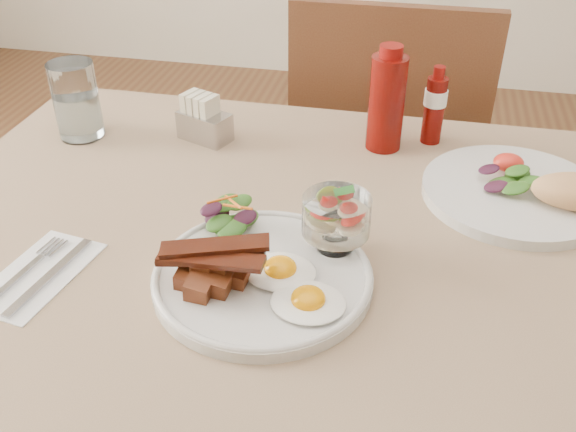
# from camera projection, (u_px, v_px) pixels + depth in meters

# --- Properties ---
(table) EXTENTS (1.33, 0.88, 0.75)m
(table) POSITION_uv_depth(u_px,v_px,m) (352.00, 298.00, 0.93)
(table) COLOR brown
(table) RESTS_ON ground
(chair_far) EXTENTS (0.42, 0.42, 0.93)m
(chair_far) POSITION_uv_depth(u_px,v_px,m) (385.00, 162.00, 1.54)
(chair_far) COLOR brown
(chair_far) RESTS_ON ground
(main_plate) EXTENTS (0.28, 0.28, 0.02)m
(main_plate) POSITION_uv_depth(u_px,v_px,m) (263.00, 278.00, 0.81)
(main_plate) COLOR silver
(main_plate) RESTS_ON table
(fried_eggs) EXTENTS (0.15, 0.15, 0.02)m
(fried_eggs) POSITION_uv_depth(u_px,v_px,m) (294.00, 285.00, 0.78)
(fried_eggs) COLOR white
(fried_eggs) RESTS_ON main_plate
(bacon_potato_pile) EXTENTS (0.14, 0.08, 0.06)m
(bacon_potato_pile) POSITION_uv_depth(u_px,v_px,m) (211.00, 268.00, 0.77)
(bacon_potato_pile) COLOR #653014
(bacon_potato_pile) RESTS_ON main_plate
(side_salad) EXTENTS (0.08, 0.08, 0.05)m
(side_salad) POSITION_uv_depth(u_px,v_px,m) (230.00, 217.00, 0.88)
(side_salad) COLOR #225015
(side_salad) RESTS_ON main_plate
(fruit_cup) EXTENTS (0.09, 0.09, 0.09)m
(fruit_cup) POSITION_uv_depth(u_px,v_px,m) (336.00, 216.00, 0.83)
(fruit_cup) COLOR white
(fruit_cup) RESTS_ON main_plate
(second_plate) EXTENTS (0.29, 0.28, 0.07)m
(second_plate) POSITION_uv_depth(u_px,v_px,m) (530.00, 191.00, 0.97)
(second_plate) COLOR silver
(second_plate) RESTS_ON table
(ketchup_bottle) EXTENTS (0.08, 0.08, 0.18)m
(ketchup_bottle) POSITION_uv_depth(u_px,v_px,m) (387.00, 101.00, 1.08)
(ketchup_bottle) COLOR #590805
(ketchup_bottle) RESTS_ON table
(hot_sauce_bottle) EXTENTS (0.05, 0.05, 0.14)m
(hot_sauce_bottle) POSITION_uv_depth(u_px,v_px,m) (435.00, 106.00, 1.10)
(hot_sauce_bottle) COLOR #590805
(hot_sauce_bottle) RESTS_ON table
(sugar_caddy) EXTENTS (0.10, 0.08, 0.08)m
(sugar_caddy) POSITION_uv_depth(u_px,v_px,m) (203.00, 121.00, 1.13)
(sugar_caddy) COLOR #B0AFB4
(sugar_caddy) RESTS_ON table
(water_glass) EXTENTS (0.08, 0.08, 0.14)m
(water_glass) POSITION_uv_depth(u_px,v_px,m) (77.00, 105.00, 1.13)
(water_glass) COLOR white
(water_glass) RESTS_ON table
(napkin_cutlery) EXTENTS (0.12, 0.19, 0.01)m
(napkin_cutlery) POSITION_uv_depth(u_px,v_px,m) (38.00, 274.00, 0.83)
(napkin_cutlery) COLOR white
(napkin_cutlery) RESTS_ON table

